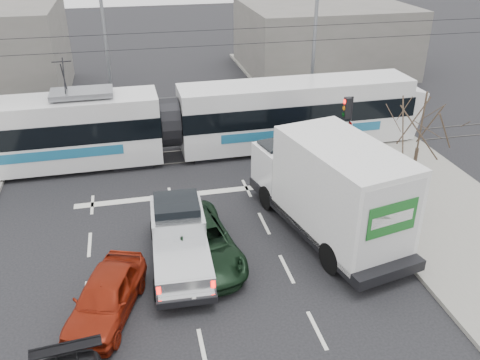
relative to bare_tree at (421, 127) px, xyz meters
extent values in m
plane|color=black|center=(-7.60, -2.50, -3.79)|extent=(120.00, 120.00, 0.00)
cube|color=gray|center=(1.40, -2.50, -3.72)|extent=(6.00, 60.00, 0.15)
cube|color=#33302D|center=(-7.60, 7.50, -3.78)|extent=(60.00, 1.60, 0.03)
cube|color=slate|center=(4.40, 21.50, -1.29)|extent=(12.00, 10.00, 5.00)
cylinder|color=#47382B|center=(0.00, 0.00, -2.27)|extent=(0.14, 0.14, 2.75)
cylinder|color=#47382B|center=(0.00, 0.00, 0.23)|extent=(0.07, 0.07, 2.25)
cylinder|color=black|center=(-1.00, 4.00, -1.84)|extent=(0.12, 0.12, 3.60)
cube|color=black|center=(-1.20, 4.00, -0.54)|extent=(0.28, 0.28, 0.95)
cylinder|color=#FF0C07|center=(-1.35, 4.00, -0.24)|extent=(0.06, 0.20, 0.20)
cylinder|color=orange|center=(-1.35, 4.00, -0.54)|extent=(0.06, 0.20, 0.20)
cylinder|color=#05330C|center=(-1.35, 4.00, -0.84)|extent=(0.06, 0.20, 0.20)
cube|color=white|center=(-1.02, 3.85, -1.34)|extent=(0.02, 0.30, 0.40)
cylinder|color=slate|center=(-0.10, 11.50, 0.71)|extent=(0.20, 0.20, 9.00)
cylinder|color=slate|center=(-11.60, 13.50, 0.71)|extent=(0.20, 0.20, 9.00)
cylinder|color=black|center=(-7.60, 7.50, 1.71)|extent=(60.00, 0.03, 0.03)
cylinder|color=black|center=(-7.60, 7.50, 2.41)|extent=(60.00, 0.03, 0.03)
cube|color=silver|center=(-15.34, 7.50, -2.83)|extent=(12.02, 2.67, 1.45)
cube|color=black|center=(-15.34, 7.50, -1.71)|extent=(12.08, 2.70, 0.99)
cube|color=silver|center=(-15.34, 7.50, -0.82)|extent=(12.02, 2.57, 0.92)
cube|color=#1A5D82|center=(-15.33, 6.24, -2.57)|extent=(8.39, 0.13, 0.46)
cube|color=silver|center=(-2.32, 7.68, -2.83)|extent=(12.02, 2.67, 1.45)
cube|color=black|center=(-2.32, 7.68, -1.71)|extent=(12.08, 2.70, 0.99)
cube|color=silver|center=(-2.32, 7.68, -0.82)|extent=(12.02, 2.57, 0.92)
cube|color=#1A5D82|center=(-2.30, 6.41, -2.57)|extent=(8.39, 0.13, 0.46)
cylinder|color=black|center=(-8.83, 7.59, -1.91)|extent=(0.96, 2.42, 2.41)
cube|color=slate|center=(-12.74, 7.54, -0.14)|extent=(2.81, 1.54, 0.23)
cube|color=black|center=(-10.78, 7.56, -3.62)|extent=(1.89, 2.16, 0.33)
cube|color=black|center=(-6.88, 7.62, -3.62)|extent=(1.89, 2.16, 0.33)
cube|color=black|center=(0.94, 7.72, -3.62)|extent=(1.89, 2.16, 0.33)
cube|color=black|center=(-9.41, -1.43, -3.28)|extent=(2.06, 5.43, 0.23)
cube|color=silver|center=(-9.38, -0.47, -2.64)|extent=(1.90, 2.32, 1.06)
cube|color=black|center=(-9.37, -0.38, -2.08)|extent=(1.63, 1.67, 0.51)
cube|color=silver|center=(-9.32, 0.81, -2.85)|extent=(1.79, 1.04, 0.51)
cube|color=silver|center=(-9.46, -2.61, -2.91)|extent=(1.91, 2.48, 0.60)
cube|color=silver|center=(-9.52, -4.00, -3.16)|extent=(1.71, 0.24, 0.17)
cube|color=#FF0C07|center=(-10.33, -3.86, -2.82)|extent=(0.13, 0.08, 0.26)
cube|color=#FF0C07|center=(-8.70, -3.93, -2.82)|extent=(0.13, 0.08, 0.26)
cylinder|color=black|center=(-10.19, 0.31, -3.42)|extent=(0.29, 0.75, 0.74)
cylinder|color=black|center=(-8.50, 0.24, -3.42)|extent=(0.29, 0.75, 0.74)
cylinder|color=black|center=(-10.33, -3.11, -3.42)|extent=(0.29, 0.75, 0.74)
cylinder|color=black|center=(-8.63, -3.18, -3.42)|extent=(0.29, 0.75, 0.74)
cube|color=black|center=(-3.77, -0.56, -3.18)|extent=(4.25, 8.18, 0.39)
cube|color=white|center=(-4.40, 2.33, -2.23)|extent=(2.88, 2.36, 1.78)
cube|color=black|center=(-4.43, 2.48, -1.57)|extent=(2.40, 1.68, 0.67)
cube|color=silver|center=(-3.61, -1.33, -1.54)|extent=(3.73, 5.74, 3.28)
cube|color=silver|center=(-3.06, -3.90, -1.54)|extent=(2.31, 0.55, 2.89)
cube|color=#13561A|center=(-3.04, -3.95, -1.27)|extent=(1.83, 0.42, 1.12)
cube|color=black|center=(-3.00, -4.15, -3.29)|extent=(2.41, 0.78, 0.20)
cylinder|color=black|center=(-5.45, 1.63, -3.29)|extent=(0.54, 1.05, 1.00)
cylinder|color=black|center=(-3.15, 2.12, -3.29)|extent=(0.54, 1.05, 1.00)
cylinder|color=black|center=(-4.46, -2.95, -3.24)|extent=(0.56, 1.16, 1.11)
cylinder|color=black|center=(-2.16, -2.45, -3.24)|extent=(0.56, 1.16, 1.11)
cube|color=black|center=(-2.66, 1.10, -3.20)|extent=(3.61, 5.69, 0.27)
cube|color=black|center=(-2.35, 2.00, -2.46)|extent=(2.56, 2.75, 1.23)
cube|color=black|center=(-2.31, 2.11, -1.82)|extent=(2.11, 2.06, 0.59)
cube|color=black|center=(-1.93, 3.22, -2.70)|extent=(2.09, 1.52, 0.59)
cube|color=black|center=(-3.04, -0.02, -2.78)|extent=(2.61, 2.90, 0.69)
cube|color=silver|center=(-3.50, -1.33, -3.07)|extent=(1.78, 0.77, 0.19)
cube|color=#590505|center=(-4.28, -0.95, -2.67)|extent=(0.17, 0.13, 0.30)
cube|color=#590505|center=(-2.64, -1.51, -2.67)|extent=(0.17, 0.13, 0.30)
cylinder|color=black|center=(-2.97, 3.01, -3.36)|extent=(0.56, 0.91, 0.85)
cylinder|color=black|center=(-1.25, 2.42, -3.36)|extent=(0.56, 0.91, 0.85)
cylinder|color=black|center=(-4.08, -0.23, -3.36)|extent=(0.56, 0.91, 0.85)
cylinder|color=black|center=(-2.36, -0.82, -3.36)|extent=(0.56, 0.91, 0.85)
imported|color=black|center=(-8.73, -1.25, -3.09)|extent=(2.94, 5.29, 1.40)
imported|color=maroon|center=(-11.89, -3.44, -3.11)|extent=(2.85, 4.30, 1.36)
camera|label=1|loc=(-10.56, -15.93, 7.01)|focal=38.00mm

